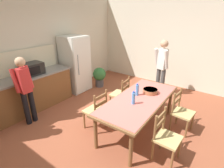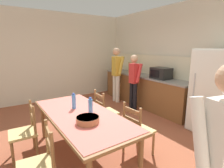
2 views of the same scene
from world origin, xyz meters
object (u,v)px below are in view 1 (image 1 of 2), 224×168
at_px(person_at_counter, 25,88).
at_px(chair_side_far_right, 121,94).
at_px(dining_table, 139,102).
at_px(person_by_table, 162,65).
at_px(serving_bowl, 150,91).
at_px(chair_side_near_right, 181,112).
at_px(potted_plant, 99,76).
at_px(chair_side_near_left, 166,137).
at_px(chair_side_far_left, 96,111).
at_px(refrigerator, 76,64).
at_px(bottle_off_centre, 137,90).
at_px(bottle_near_centre, 133,98).
at_px(microwave, 32,69).

bearing_deg(person_at_counter, chair_side_far_right, -128.56).
distance_m(dining_table, person_by_table, 1.97).
distance_m(serving_bowl, chair_side_near_right, 0.79).
relative_size(chair_side_far_right, potted_plant, 1.36).
bearing_deg(dining_table, chair_side_near_left, -121.45).
distance_m(dining_table, chair_side_far_right, 0.94).
relative_size(chair_side_far_right, person_at_counter, 0.58).
bearing_deg(chair_side_far_left, potted_plant, -140.21).
bearing_deg(refrigerator, bottle_off_centre, -103.13).
distance_m(bottle_near_centre, person_at_counter, 2.36).
height_order(chair_side_near_right, person_by_table, person_by_table).
distance_m(bottle_near_centre, chair_side_near_right, 1.16).
height_order(microwave, chair_side_far_left, microwave).
relative_size(chair_side_near_right, potted_plant, 1.36).
distance_m(bottle_off_centre, chair_side_near_left, 1.15).
bearing_deg(person_at_counter, serving_bowl, -143.59).
distance_m(chair_side_far_left, potted_plant, 2.36).
height_order(dining_table, bottle_off_centre, bottle_off_centre).
height_order(chair_side_far_right, person_by_table, person_by_table).
bearing_deg(chair_side_near_left, serving_bowl, 41.50).
relative_size(bottle_off_centre, person_by_table, 0.16).
bearing_deg(microwave, serving_bowl, -67.71).
xyz_separation_m(bottle_near_centre, chair_side_near_left, (-0.20, -0.77, -0.43)).
xyz_separation_m(bottle_near_centre, chair_side_far_right, (0.75, 0.78, -0.43)).
height_order(bottle_near_centre, chair_side_near_right, bottle_near_centre).
bearing_deg(refrigerator, microwave, 179.24).
bearing_deg(microwave, potted_plant, -12.20).
bearing_deg(bottle_off_centre, potted_plant, 59.57).
xyz_separation_m(microwave, potted_plant, (2.07, -0.45, -0.70)).
relative_size(microwave, serving_bowl, 1.56).
distance_m(refrigerator, person_by_table, 2.65).
xyz_separation_m(bottle_near_centre, person_by_table, (2.21, 0.30, 0.08)).
distance_m(microwave, chair_side_far_right, 2.33).
bearing_deg(chair_side_near_left, bottle_near_centre, 77.21).
relative_size(microwave, dining_table, 0.23).
relative_size(chair_side_far_left, person_by_table, 0.54).
xyz_separation_m(person_at_counter, potted_plant, (2.58, 0.07, -0.49)).
bearing_deg(person_by_table, potted_plant, -58.95).
distance_m(microwave, serving_bowl, 2.96).
bearing_deg(serving_bowl, chair_side_far_left, 137.66).
bearing_deg(person_by_table, bottle_off_centre, 19.34).
xyz_separation_m(refrigerator, chair_side_far_right, (-0.22, -1.87, -0.43)).
bearing_deg(person_by_table, microwave, -27.77).
distance_m(person_at_counter, potted_plant, 2.63).
xyz_separation_m(bottle_near_centre, serving_bowl, (0.66, -0.06, -0.07)).
relative_size(bottle_off_centre, chair_side_far_left, 0.30).
xyz_separation_m(dining_table, bottle_off_centre, (0.11, 0.12, 0.20)).
xyz_separation_m(refrigerator, bottle_off_centre, (-0.59, -2.52, 0.00)).
xyz_separation_m(bottle_near_centre, bottle_off_centre, (0.38, 0.13, 0.00)).
height_order(microwave, chair_side_near_left, microwave).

